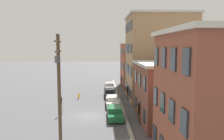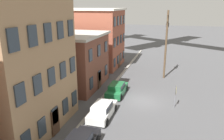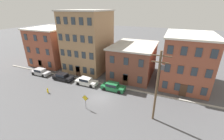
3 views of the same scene
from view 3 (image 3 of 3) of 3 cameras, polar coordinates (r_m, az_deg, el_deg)
ground_plane at (r=26.02m, az=-4.50°, el=-10.45°), size 200.00×200.00×0.00m
kerb_strip at (r=29.46m, az=-0.53°, el=-5.90°), size 56.00×0.36×0.16m
apartment_corner at (r=43.31m, az=-21.85°, el=8.59°), size 9.69×9.98×9.49m
apartment_midblock at (r=36.22m, az=-9.12°, el=10.85°), size 9.60×10.35×13.74m
apartment_far at (r=33.48m, az=8.18°, el=3.84°), size 8.96×11.58×6.91m
apartment_annex at (r=32.13m, az=26.43°, el=3.55°), size 8.60×11.37×9.83m
car_silver at (r=37.56m, az=-25.58°, el=-0.56°), size 4.40×1.92×1.43m
car_black at (r=33.17m, az=-18.23°, el=-2.39°), size 4.40×1.92×1.43m
car_white at (r=30.08m, az=-9.79°, el=-4.18°), size 4.40×1.92×1.43m
car_green at (r=27.77m, az=0.31°, el=-6.24°), size 4.40×1.92×1.43m
caution_sign at (r=22.94m, az=-10.13°, el=-11.02°), size 1.05×0.08×2.42m
utility_pole at (r=19.53m, az=16.95°, el=-5.09°), size 2.40×0.44×9.70m
fire_hydrant at (r=29.35m, az=-23.32°, el=-7.19°), size 0.24×0.34×0.96m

